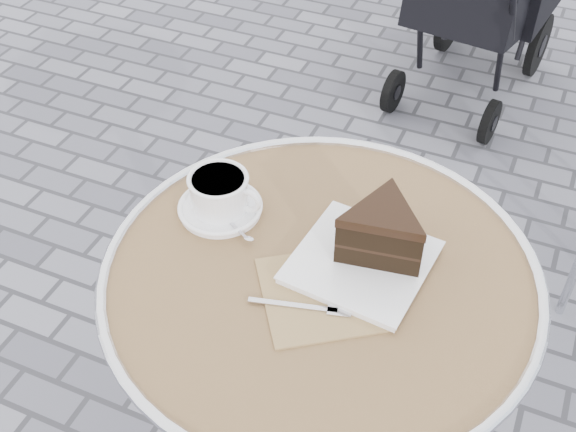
% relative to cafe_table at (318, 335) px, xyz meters
% --- Properties ---
extents(cafe_table, '(0.72, 0.72, 0.74)m').
position_rel_cafe_table_xyz_m(cafe_table, '(0.00, 0.00, 0.00)').
color(cafe_table, silver).
rests_on(cafe_table, ground).
extents(cappuccino_set, '(0.16, 0.14, 0.07)m').
position_rel_cafe_table_xyz_m(cappuccino_set, '(-0.21, 0.07, 0.20)').
color(cappuccino_set, white).
rests_on(cappuccino_set, cafe_table).
extents(cake_plate_set, '(0.29, 0.34, 0.11)m').
position_rel_cafe_table_xyz_m(cake_plate_set, '(0.07, 0.06, 0.22)').
color(cake_plate_set, '#967552').
rests_on(cake_plate_set, cafe_table).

